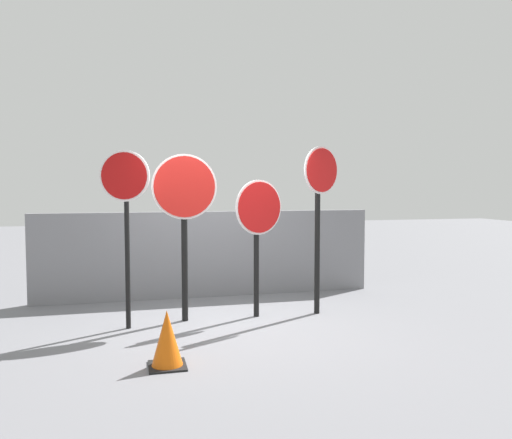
% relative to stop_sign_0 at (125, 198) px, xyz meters
% --- Properties ---
extents(ground_plane, '(40.00, 40.00, 0.00)m').
position_rel_stop_sign_0_xyz_m(ground_plane, '(1.37, -0.02, -1.76)').
color(ground_plane, slate).
extents(fence_back, '(5.85, 0.12, 1.48)m').
position_rel_stop_sign_0_xyz_m(fence_back, '(1.37, 1.76, -1.02)').
color(fence_back, slate).
rests_on(fence_back, ground).
extents(stop_sign_0, '(0.65, 0.25, 2.38)m').
position_rel_stop_sign_0_xyz_m(stop_sign_0, '(0.00, 0.00, 0.00)').
color(stop_sign_0, black).
rests_on(stop_sign_0, ground).
extents(stop_sign_1, '(0.91, 0.15, 2.36)m').
position_rel_stop_sign_0_xyz_m(stop_sign_1, '(0.80, 0.19, -0.11)').
color(stop_sign_1, black).
rests_on(stop_sign_1, ground).
extents(stop_sign_2, '(0.75, 0.31, 2.01)m').
position_rel_stop_sign_0_xyz_m(stop_sign_2, '(1.86, 0.18, -0.34)').
color(stop_sign_2, black).
rests_on(stop_sign_2, ground).
extents(stop_sign_3, '(0.64, 0.33, 2.50)m').
position_rel_stop_sign_0_xyz_m(stop_sign_3, '(2.79, 0.14, -0.00)').
color(stop_sign_3, black).
rests_on(stop_sign_3, ground).
extents(traffic_cone_0, '(0.39, 0.39, 0.60)m').
position_rel_stop_sign_0_xyz_m(traffic_cone_0, '(0.42, -1.55, -1.46)').
color(traffic_cone_0, black).
rests_on(traffic_cone_0, ground).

